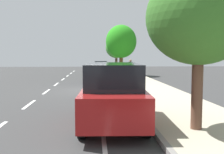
{
  "coord_description": "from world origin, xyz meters",
  "views": [
    {
      "loc": [
        0.41,
        -16.53,
        2.25
      ],
      "look_at": [
        1.39,
        -1.8,
        1.01
      ],
      "focal_mm": 41.25,
      "sensor_mm": 36.0,
      "label": 1
    }
  ],
  "objects_px": {
    "parked_suv_red_second": "(113,93)",
    "street_tree_mid_block": "(121,42)",
    "pedestrian_on_phone": "(130,67)",
    "street_tree_near_cyclist": "(199,18)",
    "street_tree_far_end": "(116,48)",
    "parked_sedan_green_far": "(101,69)",
    "cyclist_with_backpack": "(120,76)",
    "parked_sedan_dark_blue_mid": "(102,74)",
    "parked_sedan_silver_farthest": "(100,67)",
    "bicycle_at_curb": "(115,87)"
  },
  "relations": [
    {
      "from": "parked_sedan_silver_farthest",
      "to": "street_tree_mid_block",
      "type": "bearing_deg",
      "value": -70.26
    },
    {
      "from": "bicycle_at_curb",
      "to": "street_tree_far_end",
      "type": "height_order",
      "value": "street_tree_far_end"
    },
    {
      "from": "parked_sedan_silver_farthest",
      "to": "parked_sedan_dark_blue_mid",
      "type": "bearing_deg",
      "value": -90.78
    },
    {
      "from": "parked_sedan_dark_blue_mid",
      "to": "parked_sedan_green_far",
      "type": "height_order",
      "value": "same"
    },
    {
      "from": "parked_suv_red_second",
      "to": "parked_sedan_silver_farthest",
      "type": "distance_m",
      "value": 26.17
    },
    {
      "from": "street_tree_far_end",
      "to": "street_tree_near_cyclist",
      "type": "bearing_deg",
      "value": -90.0
    },
    {
      "from": "street_tree_far_end",
      "to": "street_tree_mid_block",
      "type": "bearing_deg",
      "value": -90.0
    },
    {
      "from": "parked_sedan_green_far",
      "to": "parked_sedan_silver_farthest",
      "type": "bearing_deg",
      "value": 89.86
    },
    {
      "from": "parked_sedan_dark_blue_mid",
      "to": "parked_sedan_green_far",
      "type": "xyz_separation_m",
      "value": [
        0.17,
        7.32,
        0.0
      ]
    },
    {
      "from": "parked_sedan_dark_blue_mid",
      "to": "bicycle_at_curb",
      "type": "relative_size",
      "value": 3.32
    },
    {
      "from": "street_tree_near_cyclist",
      "to": "street_tree_far_end",
      "type": "relative_size",
      "value": 1.0
    },
    {
      "from": "street_tree_far_end",
      "to": "parked_sedan_dark_blue_mid",
      "type": "bearing_deg",
      "value": -99.72
    },
    {
      "from": "cyclist_with_backpack",
      "to": "street_tree_far_end",
      "type": "distance_m",
      "value": 20.12
    },
    {
      "from": "street_tree_near_cyclist",
      "to": "street_tree_mid_block",
      "type": "height_order",
      "value": "street_tree_mid_block"
    },
    {
      "from": "parked_suv_red_second",
      "to": "street_tree_mid_block",
      "type": "relative_size",
      "value": 0.87
    },
    {
      "from": "street_tree_mid_block",
      "to": "street_tree_far_end",
      "type": "relative_size",
      "value": 1.21
    },
    {
      "from": "street_tree_mid_block",
      "to": "cyclist_with_backpack",
      "type": "bearing_deg",
      "value": -96.18
    },
    {
      "from": "parked_suv_red_second",
      "to": "street_tree_mid_block",
      "type": "xyz_separation_m",
      "value": [
        2.33,
        20.11,
        2.75
      ]
    },
    {
      "from": "parked_sedan_green_far",
      "to": "pedestrian_on_phone",
      "type": "bearing_deg",
      "value": -49.61
    },
    {
      "from": "cyclist_with_backpack",
      "to": "parked_suv_red_second",
      "type": "bearing_deg",
      "value": -97.46
    },
    {
      "from": "parked_sedan_green_far",
      "to": "street_tree_near_cyclist",
      "type": "xyz_separation_m",
      "value": [
        2.19,
        -21.31,
        2.55
      ]
    },
    {
      "from": "cyclist_with_backpack",
      "to": "street_tree_far_end",
      "type": "xyz_separation_m",
      "value": [
        1.46,
        19.94,
        2.22
      ]
    },
    {
      "from": "parked_sedan_silver_farthest",
      "to": "street_tree_near_cyclist",
      "type": "bearing_deg",
      "value": -85.46
    },
    {
      "from": "parked_sedan_dark_blue_mid",
      "to": "cyclist_with_backpack",
      "type": "relative_size",
      "value": 2.59
    },
    {
      "from": "street_tree_near_cyclist",
      "to": "cyclist_with_backpack",
      "type": "bearing_deg",
      "value": 100.62
    },
    {
      "from": "parked_suv_red_second",
      "to": "street_tree_near_cyclist",
      "type": "bearing_deg",
      "value": -27.74
    },
    {
      "from": "street_tree_near_cyclist",
      "to": "pedestrian_on_phone",
      "type": "bearing_deg",
      "value": 88.14
    },
    {
      "from": "bicycle_at_curb",
      "to": "street_tree_mid_block",
      "type": "xyz_separation_m",
      "value": [
        1.67,
        13.06,
        3.4
      ]
    },
    {
      "from": "street_tree_near_cyclist",
      "to": "street_tree_far_end",
      "type": "height_order",
      "value": "street_tree_far_end"
    },
    {
      "from": "bicycle_at_curb",
      "to": "street_tree_mid_block",
      "type": "height_order",
      "value": "street_tree_mid_block"
    },
    {
      "from": "parked_suv_red_second",
      "to": "parked_sedan_green_far",
      "type": "xyz_separation_m",
      "value": [
        0.13,
        20.08,
        -0.27
      ]
    },
    {
      "from": "parked_sedan_silver_farthest",
      "to": "bicycle_at_curb",
      "type": "bearing_deg",
      "value": -88.5
    },
    {
      "from": "cyclist_with_backpack",
      "to": "street_tree_near_cyclist",
      "type": "bearing_deg",
      "value": -79.38
    },
    {
      "from": "parked_sedan_green_far",
      "to": "street_tree_far_end",
      "type": "bearing_deg",
      "value": 71.21
    },
    {
      "from": "bicycle_at_curb",
      "to": "cyclist_with_backpack",
      "type": "bearing_deg",
      "value": -65.9
    },
    {
      "from": "street_tree_near_cyclist",
      "to": "street_tree_far_end",
      "type": "xyz_separation_m",
      "value": [
        -0.0,
        27.75,
        -0.02
      ]
    },
    {
      "from": "cyclist_with_backpack",
      "to": "street_tree_mid_block",
      "type": "bearing_deg",
      "value": 83.82
    },
    {
      "from": "parked_suv_red_second",
      "to": "street_tree_near_cyclist",
      "type": "height_order",
      "value": "street_tree_near_cyclist"
    },
    {
      "from": "parked_sedan_green_far",
      "to": "pedestrian_on_phone",
      "type": "distance_m",
      "value": 4.3
    },
    {
      "from": "parked_suv_red_second",
      "to": "parked_sedan_silver_farthest",
      "type": "xyz_separation_m",
      "value": [
        0.15,
        26.17,
        -0.27
      ]
    },
    {
      "from": "street_tree_mid_block",
      "to": "pedestrian_on_phone",
      "type": "distance_m",
      "value": 4.27
    },
    {
      "from": "parked_sedan_dark_blue_mid",
      "to": "bicycle_at_curb",
      "type": "distance_m",
      "value": 5.76
    },
    {
      "from": "bicycle_at_curb",
      "to": "street_tree_near_cyclist",
      "type": "bearing_deg",
      "value": -78.56
    },
    {
      "from": "parked_suv_red_second",
      "to": "parked_sedan_dark_blue_mid",
      "type": "xyz_separation_m",
      "value": [
        -0.03,
        12.76,
        -0.27
      ]
    },
    {
      "from": "parked_sedan_dark_blue_mid",
      "to": "cyclist_with_backpack",
      "type": "distance_m",
      "value": 6.25
    },
    {
      "from": "parked_sedan_dark_blue_mid",
      "to": "bicycle_at_curb",
      "type": "xyz_separation_m",
      "value": [
        0.68,
        -5.71,
        -0.38
      ]
    },
    {
      "from": "pedestrian_on_phone",
      "to": "parked_sedan_dark_blue_mid",
      "type": "bearing_deg",
      "value": -125.96
    },
    {
      "from": "street_tree_far_end",
      "to": "parked_sedan_green_far",
      "type": "bearing_deg",
      "value": -108.79
    },
    {
      "from": "parked_suv_red_second",
      "to": "bicycle_at_curb",
      "type": "xyz_separation_m",
      "value": [
        0.65,
        7.05,
        -0.65
      ]
    },
    {
      "from": "street_tree_near_cyclist",
      "to": "street_tree_far_end",
      "type": "bearing_deg",
      "value": 90.0
    }
  ]
}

